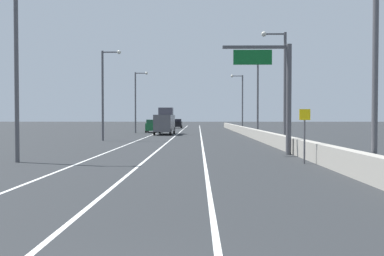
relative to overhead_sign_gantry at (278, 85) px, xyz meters
The scene contains 18 objects.
ground_plane 41.10m from the overhead_sign_gantry, 99.20° to the left, with size 320.00×320.00×0.00m, color #26282B.
lane_stripe_left 33.86m from the overhead_sign_gantry, 111.02° to the left, with size 0.16×130.00×0.00m, color silver.
lane_stripe_center 32.78m from the overhead_sign_gantry, 105.24° to the left, with size 0.16×130.00×0.00m, color silver.
lane_stripe_right 32.05m from the overhead_sign_gantry, 99.13° to the left, with size 0.16×130.00×0.00m, color silver.
jersey_barrier_right 16.88m from the overhead_sign_gantry, 85.29° to the left, with size 0.60×120.00×1.10m, color #9E998E.
overhead_sign_gantry is the anchor object (origin of this frame).
speed_advisory_sign 6.21m from the overhead_sign_gantry, 85.35° to the right, with size 0.60×0.11×3.00m.
lamp_post_right_near 11.18m from the overhead_sign_gantry, 81.47° to the right, with size 2.14×0.44×9.78m.
lamp_post_right_second 7.26m from the overhead_sign_gantry, 76.68° to the left, with size 2.14×0.44×9.78m.
lamp_post_right_third 25.13m from the overhead_sign_gantry, 85.59° to the left, with size 2.14×0.44×9.78m.
lamp_post_right_fourth 43.12m from the overhead_sign_gantry, 87.49° to the left, with size 2.14×0.44×9.78m.
lamp_post_left_near 16.20m from the overhead_sign_gantry, 161.93° to the right, with size 2.14×0.44×9.78m.
lamp_post_left_mid 22.73m from the overhead_sign_gantry, 132.97° to the left, with size 2.14×0.44×9.78m.
lamp_post_left_far 41.16m from the overhead_sign_gantry, 111.66° to the left, with size 2.14×0.44×9.78m.
car_green_0 42.95m from the overhead_sign_gantry, 107.85° to the left, with size 1.88×4.16×2.14m.
car_black_1 68.55m from the overhead_sign_gantry, 98.49° to the left, with size 1.95×4.07×2.11m.
car_white_2 59.02m from the overhead_sign_gantry, 102.49° to the left, with size 2.08×4.36×2.13m.
box_truck 34.61m from the overhead_sign_gantry, 107.41° to the left, with size 2.62×8.13×3.98m.
Camera 1 is at (1.13, -4.75, 2.57)m, focal length 39.12 mm.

